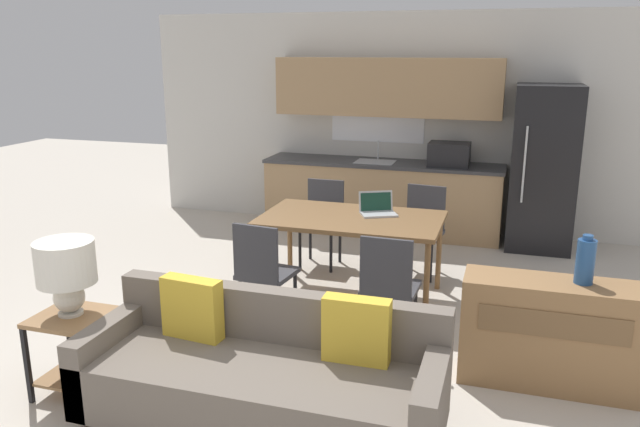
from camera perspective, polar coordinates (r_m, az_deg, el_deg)
The scene contains 15 objects.
ground_plane at distance 4.22m, azimuth -7.11°, elevation -17.70°, with size 20.00×20.00×0.00m, color beige.
wall_back at distance 8.05m, azimuth 6.31°, elevation 8.32°, with size 6.40×0.07×2.70m.
kitchen_counter at distance 7.82m, azimuth 5.91°, elevation 4.37°, with size 2.95×0.65×2.15m.
refrigerator at distance 7.56m, azimuth 19.73°, elevation 3.92°, with size 0.72×0.76×1.88m.
dining_table at distance 5.71m, azimuth 2.88°, elevation -0.88°, with size 1.64×0.98×0.77m.
couch at distance 3.94m, azimuth -5.11°, elevation -14.49°, with size 2.19×0.80×0.86m.
side_table at distance 4.55m, azimuth -21.62°, elevation -10.75°, with size 0.45×0.45×0.56m.
table_lamp at distance 4.37m, azimuth -22.20°, elevation -4.68°, with size 0.38×0.38×0.50m.
credenza at distance 4.61m, azimuth 20.25°, elevation -10.25°, with size 1.18×0.39×0.75m.
vase at distance 4.46m, azimuth 23.09°, elevation -4.01°, with size 0.12×0.12×0.33m.
dining_chair_near_left at distance 5.18m, azimuth -5.20°, elevation -5.06°, with size 0.47×0.47×0.90m.
dining_chair_far_left at distance 6.65m, azimuth 0.22°, elevation -0.48°, with size 0.42×0.42×0.90m.
dining_chair_far_right at distance 6.46m, azimuth 9.32°, elevation -1.14°, with size 0.47×0.47×0.90m.
dining_chair_near_right at distance 4.88m, azimuth 6.31°, elevation -6.40°, with size 0.43×0.43×0.90m.
laptop at distance 5.81m, azimuth 5.26°, elevation 0.46°, with size 0.40×0.37×0.20m.
Camera 1 is at (1.52, -3.22, 2.27)m, focal length 35.00 mm.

